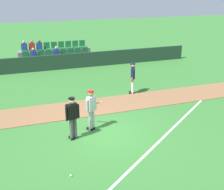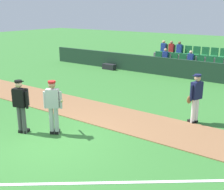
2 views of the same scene
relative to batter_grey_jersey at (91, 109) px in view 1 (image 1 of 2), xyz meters
name	(u,v)px [view 1 (image 1 of 2)]	position (x,y,z in m)	size (l,w,h in m)	color
ground_plane	(104,133)	(0.38, -0.47, -0.97)	(80.00, 80.00, 0.00)	#387A33
infield_dirt_path	(86,108)	(0.38, 2.33, -0.95)	(28.00, 2.14, 0.03)	#936642
foul_line_chalk	(174,127)	(3.38, -0.97, -0.96)	(12.00, 0.10, 0.01)	white
dugout_fence	(59,62)	(0.38, 9.86, -0.42)	(20.00, 0.16, 1.09)	#1E3828
stadium_bleachers	(55,58)	(0.34, 11.31, -0.46)	(5.55, 2.10, 1.90)	slate
batter_grey_jersey	(91,109)	(0.00, 0.00, 0.00)	(0.74, 0.70, 1.76)	#B2B2B2
umpire_home_plate	(72,116)	(-0.91, -0.53, 0.03)	(0.57, 0.38, 1.76)	#4C4C4C
runner_navy_jersey	(133,77)	(3.33, 3.47, -0.01)	(0.42, 0.62, 1.76)	white
baseball	(71,175)	(-1.52, -2.92, -0.93)	(0.07, 0.07, 0.07)	white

